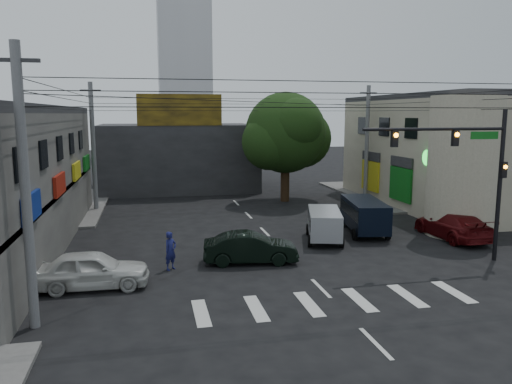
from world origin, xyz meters
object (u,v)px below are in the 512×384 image
object	(u,v)px
white_compact	(92,270)
navy_van	(364,217)
utility_pole_near_left	(25,190)
street_tree	(285,133)
utility_pole_far_right	(367,144)
dark_sedan	(250,248)
traffic_gantry	(470,161)
traffic_officer	(171,251)
silver_minivan	(324,226)
maroon_sedan	(452,225)
utility_pole_far_left	(93,147)

from	to	relation	value
white_compact	navy_van	xyz separation A→B (m)	(14.70, 6.51, 0.21)
utility_pole_near_left	white_compact	size ratio (longest dim) A/B	2.01
street_tree	utility_pole_far_right	world-z (taller)	utility_pole_far_right
street_tree	white_compact	bearing A→B (deg)	-125.89
street_tree	dark_sedan	distance (m)	17.74
traffic_gantry	navy_van	distance (m)	7.86
traffic_gantry	traffic_officer	distance (m)	14.31
white_compact	silver_minivan	distance (m)	12.86
traffic_officer	white_compact	bearing A→B (deg)	167.82
navy_van	traffic_officer	size ratio (longest dim) A/B	2.94
dark_sedan	white_compact	xyz separation A→B (m)	(-6.94, -2.03, 0.05)
traffic_gantry	utility_pole_far_right	distance (m)	17.21
utility_pole_far_right	silver_minivan	bearing A→B (deg)	-123.38
utility_pole_far_right	navy_van	size ratio (longest dim) A/B	1.79
utility_pole_near_left	dark_sedan	xyz separation A→B (m)	(8.41, 5.53, -3.87)
utility_pole_far_right	maroon_sedan	world-z (taller)	utility_pole_far_right
street_tree	utility_pole_far_right	distance (m)	6.63
utility_pole_far_left	maroon_sedan	size ratio (longest dim) A/B	1.72
utility_pole_near_left	silver_minivan	world-z (taller)	utility_pole_near_left
traffic_gantry	silver_minivan	xyz separation A→B (m)	(-5.09, 5.21, -3.97)
street_tree	traffic_gantry	distance (m)	18.42
traffic_gantry	utility_pole_near_left	size ratio (longest dim) A/B	0.78
utility_pole_far_right	navy_van	bearing A→B (deg)	-114.68
utility_pole_near_left	utility_pole_far_right	bearing A→B (deg)	44.31
traffic_gantry	navy_van	xyz separation A→B (m)	(-2.15, 6.51, -3.85)
dark_sedan	maroon_sedan	world-z (taller)	maroon_sedan
street_tree	navy_van	distance (m)	12.45
utility_pole_far_right	traffic_officer	size ratio (longest dim) A/B	5.25
street_tree	maroon_sedan	xyz separation A→B (m)	(5.97, -13.79, -4.70)
utility_pole_far_left	dark_sedan	xyz separation A→B (m)	(8.41, -14.97, -3.87)
maroon_sedan	utility_pole_far_left	bearing A→B (deg)	-33.18
street_tree	white_compact	xyz separation A→B (m)	(-13.03, -18.00, -4.70)
dark_sedan	white_compact	world-z (taller)	white_compact
utility_pole_far_left	utility_pole_far_right	size ratio (longest dim) A/B	1.00
dark_sedan	white_compact	bearing A→B (deg)	113.76
traffic_officer	maroon_sedan	bearing A→B (deg)	-32.47
traffic_gantry	navy_van	world-z (taller)	traffic_gantry
traffic_gantry	utility_pole_far_left	world-z (taller)	utility_pole_far_left
traffic_gantry	traffic_officer	size ratio (longest dim) A/B	4.11
white_compact	traffic_officer	world-z (taller)	traffic_officer
street_tree	utility_pole_near_left	world-z (taller)	utility_pole_near_left
maroon_sedan	navy_van	bearing A→B (deg)	-29.33
silver_minivan	utility_pole_far_right	bearing A→B (deg)	-17.30
utility_pole_near_left	maroon_sedan	world-z (taller)	utility_pole_near_left
traffic_gantry	navy_van	size ratio (longest dim) A/B	1.40
utility_pole_far_right	maroon_sedan	bearing A→B (deg)	-92.36
utility_pole_near_left	maroon_sedan	xyz separation A→B (m)	(20.47, 7.71, -3.83)
street_tree	traffic_officer	world-z (taller)	street_tree
maroon_sedan	silver_minivan	bearing A→B (deg)	-9.02
silver_minivan	street_tree	bearing A→B (deg)	10.41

